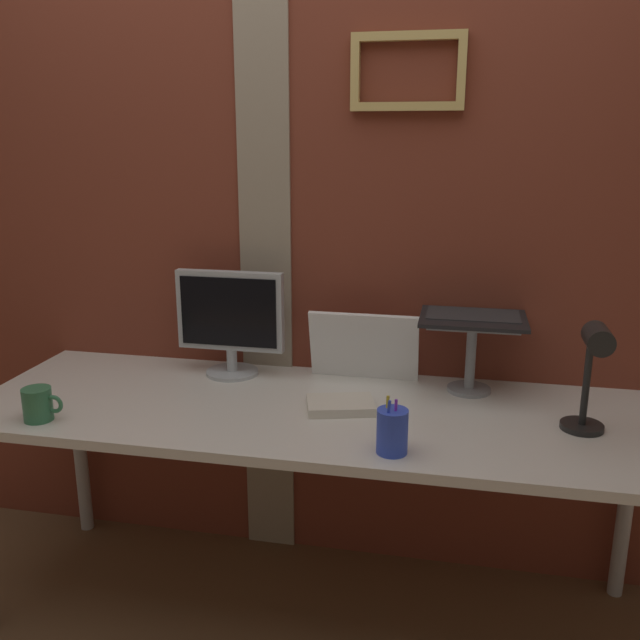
{
  "coord_description": "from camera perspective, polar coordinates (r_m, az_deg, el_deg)",
  "views": [
    {
      "loc": [
        0.56,
        -1.93,
        1.54
      ],
      "look_at": [
        0.15,
        0.07,
        0.98
      ],
      "focal_mm": 38.48,
      "sensor_mm": 36.0,
      "label": 1
    }
  ],
  "objects": [
    {
      "name": "laptop_stand",
      "position": [
        2.24,
        12.49,
        -1.95
      ],
      "size": [
        0.28,
        0.22,
        0.24
      ],
      "color": "gray",
      "rests_on": "desk"
    },
    {
      "name": "pen_cup",
      "position": [
        1.82,
        6.02,
        -9.18
      ],
      "size": [
        0.08,
        0.08,
        0.15
      ],
      "color": "blue",
      "rests_on": "desk"
    },
    {
      "name": "desk",
      "position": [
        2.14,
        -0.56,
        -8.83
      ],
      "size": [
        2.12,
        0.71,
        0.73
      ],
      "color": "silver",
      "rests_on": "ground_plane"
    },
    {
      "name": "ground_plane",
      "position": [
        2.53,
        -3.85,
        -22.13
      ],
      "size": [
        6.0,
        6.0,
        0.0
      ],
      "primitive_type": "plane",
      "color": "brown"
    },
    {
      "name": "paper_clutter_stack",
      "position": [
        2.09,
        1.7,
        -7.09
      ],
      "size": [
        0.23,
        0.19,
        0.03
      ],
      "primitive_type": "cube",
      "rotation": [
        0.0,
        0.0,
        0.27
      ],
      "color": "silver",
      "rests_on": "desk"
    },
    {
      "name": "whiteboard_panel",
      "position": [
        2.3,
        3.66,
        -2.22
      ],
      "size": [
        0.37,
        0.08,
        0.24
      ],
      "primitive_type": "cube",
      "rotation": [
        0.27,
        0.0,
        0.0
      ],
      "color": "white",
      "rests_on": "desk"
    },
    {
      "name": "coffee_mug",
      "position": [
        2.16,
        -22.38,
        -6.5
      ],
      "size": [
        0.12,
        0.08,
        0.1
      ],
      "color": "#33724C",
      "rests_on": "desk"
    },
    {
      "name": "brick_wall_back",
      "position": [
        2.41,
        -1.86,
        8.01
      ],
      "size": [
        3.31,
        0.16,
        2.46
      ],
      "color": "brown",
      "rests_on": "ground_plane"
    },
    {
      "name": "laptop",
      "position": [
        2.27,
        12.67,
        1.82
      ],
      "size": [
        0.33,
        0.3,
        0.23
      ],
      "color": "black",
      "rests_on": "laptop_stand"
    },
    {
      "name": "desk_lamp",
      "position": [
        1.98,
        21.7,
        -3.69
      ],
      "size": [
        0.12,
        0.2,
        0.33
      ],
      "color": "black",
      "rests_on": "desk"
    },
    {
      "name": "monitor",
      "position": [
        2.35,
        -7.48,
        0.21
      ],
      "size": [
        0.37,
        0.18,
        0.36
      ],
      "color": "#ADB2B7",
      "rests_on": "desk"
    }
  ]
}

